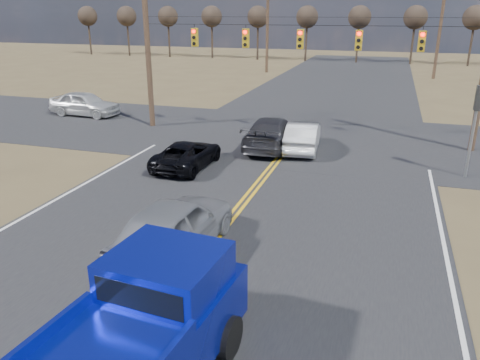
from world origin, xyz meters
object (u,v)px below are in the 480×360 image
(pickup_truck, at_px, (126,353))
(silver_suv, at_px, (173,226))
(black_suv, at_px, (187,154))
(dgrey_car_queue, at_px, (272,133))
(cross_car_west, at_px, (84,104))
(white_car_queue, at_px, (303,136))

(pickup_truck, xyz_separation_m, silver_suv, (-1.65, 5.38, -0.29))
(black_suv, bearing_deg, dgrey_car_queue, -122.66)
(dgrey_car_queue, bearing_deg, cross_car_west, -16.06)
(black_suv, distance_m, cross_car_west, 13.75)
(black_suv, relative_size, dgrey_car_queue, 0.80)
(pickup_truck, relative_size, black_suv, 1.49)
(pickup_truck, xyz_separation_m, cross_car_west, (-15.61, 21.03, -0.33))
(dgrey_car_queue, height_order, cross_car_west, cross_car_west)
(white_car_queue, height_order, dgrey_car_queue, dgrey_car_queue)
(pickup_truck, distance_m, cross_car_west, 26.19)
(black_suv, bearing_deg, silver_suv, 112.11)
(silver_suv, xyz_separation_m, white_car_queue, (1.60, 11.81, -0.14))
(silver_suv, bearing_deg, black_suv, -65.99)
(black_suv, height_order, dgrey_car_queue, dgrey_car_queue)
(cross_car_west, bearing_deg, black_suv, -123.80)
(white_car_queue, height_order, cross_car_west, cross_car_west)
(white_car_queue, relative_size, dgrey_car_queue, 0.81)
(pickup_truck, relative_size, white_car_queue, 1.47)
(silver_suv, xyz_separation_m, cross_car_west, (-13.96, 15.65, -0.04))
(pickup_truck, bearing_deg, black_suv, 114.00)
(silver_suv, bearing_deg, dgrey_car_queue, -86.88)
(silver_suv, distance_m, cross_car_west, 20.97)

